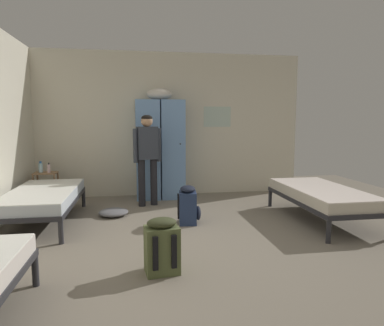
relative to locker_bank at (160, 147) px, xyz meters
The scene contains 12 objects.
ground_plane 2.82m from the locker_bank, 84.95° to the right, with size 9.33×9.33×0.00m, color gray.
room_backdrop 1.73m from the locker_bank, 132.32° to the right, with size 5.24×5.89×2.78m.
locker_bank is the anchor object (origin of this frame).
shelf_unit 2.13m from the locker_bank, behind, with size 0.38×0.30×0.57m.
bed_left_rear 2.34m from the locker_bank, 141.54° to the right, with size 0.90×1.90×0.49m.
bed_right 3.00m from the locker_bank, 40.33° to the right, with size 0.90×1.90×0.49m.
person_traveler 0.64m from the locker_bank, 113.82° to the right, with size 0.48×0.28×1.57m.
water_bottle 2.14m from the locker_bank, behind, with size 0.07×0.07×0.20m.
lotion_bottle 2.00m from the locker_bank, behind, with size 0.05×0.05×0.17m.
backpack_olive 3.39m from the locker_bank, 93.82° to the right, with size 0.35×0.36×0.55m.
backpack_navy 1.90m from the locker_bank, 80.86° to the right, with size 0.36×0.34×0.55m.
clothes_pile_grey 1.69m from the locker_bank, 125.00° to the right, with size 0.45×0.45×0.11m.
Camera 1 is at (-0.68, -3.89, 1.47)m, focal length 32.32 mm.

